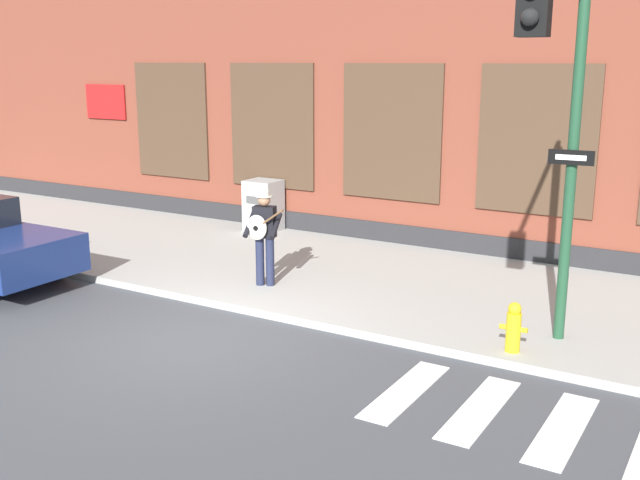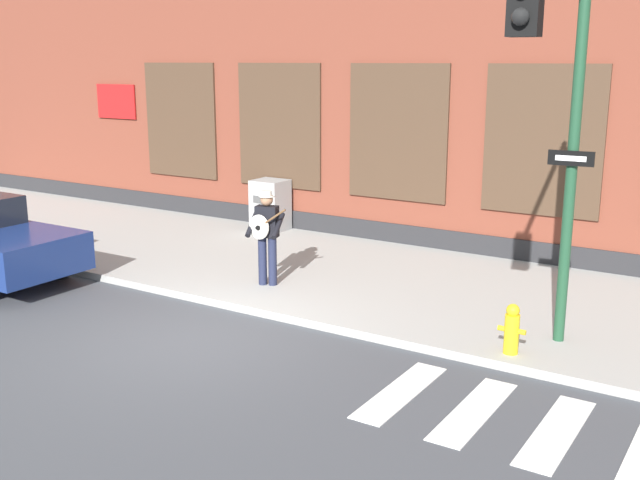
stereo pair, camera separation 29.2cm
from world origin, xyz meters
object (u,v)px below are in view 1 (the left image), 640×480
object	(u,v)px
traffic_light	(560,95)
fire_hydrant	(514,327)
busker	(263,232)
utility_box	(263,205)

from	to	relation	value
traffic_light	fire_hydrant	size ratio (longest dim) A/B	7.09
busker	utility_box	size ratio (longest dim) A/B	1.43
busker	fire_hydrant	distance (m)	4.78
traffic_light	utility_box	distance (m)	9.57
traffic_light	fire_hydrant	bearing A→B (deg)	136.91
utility_box	fire_hydrant	size ratio (longest dim) A/B	1.68
busker	utility_box	bearing A→B (deg)	125.20
utility_box	fire_hydrant	world-z (taller)	utility_box
busker	utility_box	world-z (taller)	busker
busker	traffic_light	bearing A→B (deg)	-13.58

